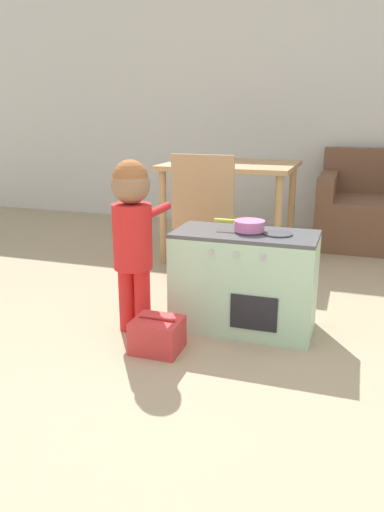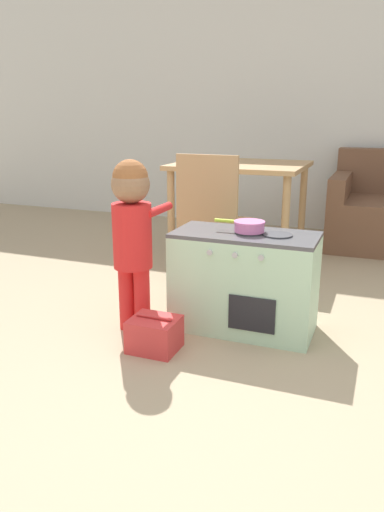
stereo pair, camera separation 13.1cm
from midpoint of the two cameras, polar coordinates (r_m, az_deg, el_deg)
name	(u,v)px [view 2 (the right image)]	position (r m, az deg, el deg)	size (l,w,h in m)	color
ground_plane	(194,426)	(1.98, 2.18, -18.87)	(16.00, 16.00, 0.00)	tan
wall_back	(330,94)	(5.13, 16.27, 17.32)	(10.00, 0.06, 2.60)	silver
play_kitchen	(244,282)	(2.68, 7.39, -2.94)	(0.75, 0.37, 0.54)	#B2DBB7
toy_pot	(249,225)	(2.59, 7.96, 3.46)	(0.27, 0.16, 0.06)	pink
child_figure	(132,224)	(2.57, -5.40, 3.67)	(0.23, 0.37, 0.91)	red
toy_basket	(154,334)	(2.49, -2.79, -8.93)	(0.23, 0.21, 0.18)	#D13838
dining_table	(240,177)	(3.98, 6.52, 8.99)	(1.00, 0.85, 0.76)	tan
dining_chair_near	(213,218)	(3.27, 3.52, 4.40)	(0.40, 0.40, 0.89)	tan
cup_on_table	(200,160)	(3.80, 1.94, 10.94)	(0.08, 0.08, 0.08)	#D15B4C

